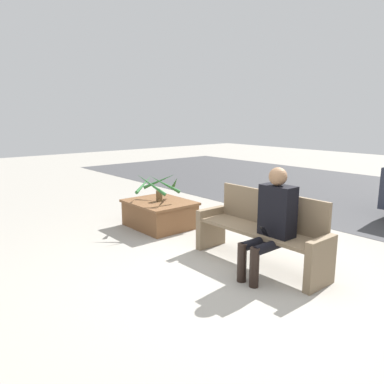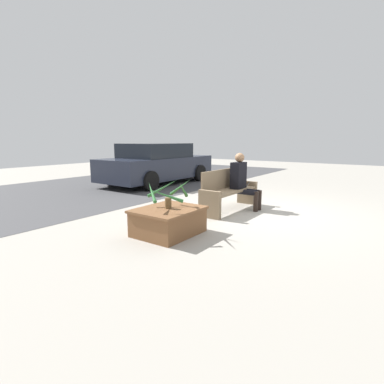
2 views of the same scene
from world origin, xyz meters
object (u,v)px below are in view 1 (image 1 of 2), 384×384
Objects in this scene: person_seated at (272,218)px; planter_box at (160,213)px; potted_plant at (159,186)px; bench at (262,230)px.

planter_box is (-2.38, 0.14, -0.44)m from person_seated.
person_seated is 1.57× the size of potted_plant.
potted_plant is (-2.09, -0.06, 0.27)m from bench.
bench is 2.11m from potted_plant.
person_seated is (0.29, -0.19, 0.25)m from bench.
person_seated is at bearing -3.11° from potted_plant.
planter_box is at bearing -178.57° from bench.
potted_plant is (0.00, -0.01, 0.46)m from planter_box.
potted_plant is at bearing -178.38° from bench.
planter_box is 0.46m from potted_plant.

